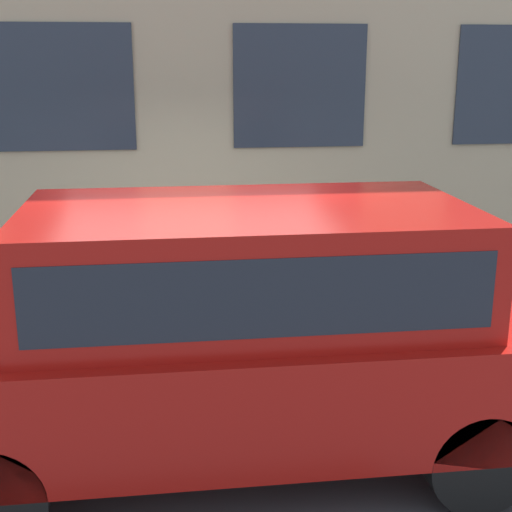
# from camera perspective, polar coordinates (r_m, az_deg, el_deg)

# --- Properties ---
(ground_plane) EXTENTS (80.00, 80.00, 0.00)m
(ground_plane) POSITION_cam_1_polar(r_m,az_deg,el_deg) (6.86, -4.48, -9.43)
(ground_plane) COLOR #47474C
(sidewalk) EXTENTS (2.65, 60.00, 0.13)m
(sidewalk) POSITION_cam_1_polar(r_m,az_deg,el_deg) (8.06, -5.00, -5.04)
(sidewalk) COLOR gray
(sidewalk) RESTS_ON ground_plane
(fire_hydrant) EXTENTS (0.31, 0.43, 0.80)m
(fire_hydrant) POSITION_cam_1_polar(r_m,az_deg,el_deg) (7.04, -2.11, -3.96)
(fire_hydrant) COLOR gold
(fire_hydrant) RESTS_ON sidewalk
(person) EXTENTS (0.37, 0.25, 1.53)m
(person) POSITION_cam_1_polar(r_m,az_deg,el_deg) (7.11, 2.08, 0.56)
(person) COLOR navy
(person) RESTS_ON sidewalk
(parked_truck_red_near) EXTENTS (1.93, 4.97, 1.92)m
(parked_truck_red_near) POSITION_cam_1_polar(r_m,az_deg,el_deg) (5.12, -1.43, -5.17)
(parked_truck_red_near) COLOR black
(parked_truck_red_near) RESTS_ON ground_plane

